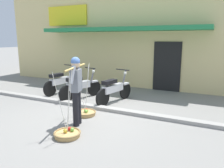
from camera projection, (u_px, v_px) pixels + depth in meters
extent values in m
plane|color=gray|center=(89.00, 117.00, 6.06)|extent=(90.00, 90.00, 0.00)
cube|color=gray|center=(101.00, 108.00, 6.66)|extent=(20.00, 0.24, 0.10)
cylinder|color=black|center=(76.00, 109.00, 5.32)|extent=(0.15, 0.15, 0.86)
cylinder|color=black|center=(78.00, 107.00, 5.50)|extent=(0.15, 0.15, 0.86)
cube|color=slate|center=(76.00, 80.00, 5.27)|extent=(0.29, 0.38, 0.54)
sphere|color=#E0B78E|center=(75.00, 64.00, 5.19)|extent=(0.21, 0.21, 0.21)
sphere|color=#4C70B2|center=(75.00, 62.00, 5.18)|extent=(0.22, 0.22, 0.22)
cylinder|color=slate|center=(72.00, 75.00, 5.00)|extent=(0.18, 0.35, 0.43)
cylinder|color=slate|center=(79.00, 72.00, 5.47)|extent=(0.18, 0.35, 0.43)
cylinder|color=tan|center=(76.00, 67.00, 5.20)|extent=(0.44, 1.36, 0.04)
cylinder|color=tan|center=(67.00, 135.00, 4.81)|extent=(0.55, 0.55, 0.09)
torus|color=olive|center=(67.00, 133.00, 4.80)|extent=(0.60, 0.60, 0.05)
sphere|color=red|center=(69.00, 129.00, 4.91)|extent=(0.09, 0.09, 0.09)
sphere|color=gold|center=(65.00, 131.00, 4.79)|extent=(0.09, 0.09, 0.09)
sphere|color=#76B645|center=(72.00, 130.00, 4.86)|extent=(0.09, 0.09, 0.09)
cylinder|color=silver|center=(70.00, 102.00, 4.77)|extent=(0.01, 0.27, 1.36)
cylinder|color=silver|center=(60.00, 103.00, 4.65)|extent=(0.23, 0.14, 1.36)
cylinder|color=silver|center=(68.00, 105.00, 4.56)|extent=(0.23, 0.14, 1.36)
cylinder|color=tan|center=(85.00, 114.00, 6.17)|extent=(0.55, 0.55, 0.09)
torus|color=olive|center=(85.00, 112.00, 6.16)|extent=(0.60, 0.60, 0.05)
sphere|color=red|center=(86.00, 110.00, 6.19)|extent=(0.10, 0.10, 0.10)
sphere|color=#669F3C|center=(86.00, 111.00, 6.15)|extent=(0.08, 0.08, 0.08)
sphere|color=#6DA940|center=(87.00, 111.00, 6.15)|extent=(0.08, 0.08, 0.08)
sphere|color=#6DA940|center=(86.00, 112.00, 6.08)|extent=(0.08, 0.08, 0.08)
cylinder|color=silver|center=(87.00, 88.00, 6.13)|extent=(0.01, 0.27, 1.36)
cylinder|color=silver|center=(80.00, 89.00, 6.01)|extent=(0.23, 0.14, 1.36)
cylinder|color=silver|center=(87.00, 89.00, 5.92)|extent=(0.23, 0.14, 1.36)
cylinder|color=black|center=(73.00, 83.00, 9.16)|extent=(0.15, 0.59, 0.58)
cylinder|color=black|center=(50.00, 89.00, 8.14)|extent=(0.15, 0.59, 0.58)
cube|color=silver|center=(73.00, 77.00, 9.10)|extent=(0.17, 0.30, 0.06)
cube|color=silver|center=(60.00, 81.00, 8.52)|extent=(0.31, 0.92, 0.24)
cube|color=black|center=(56.00, 75.00, 8.33)|extent=(0.29, 0.58, 0.12)
cylinder|color=slate|center=(71.00, 74.00, 9.00)|extent=(0.10, 0.30, 0.76)
cylinder|color=black|center=(69.00, 65.00, 8.85)|extent=(0.54, 0.10, 0.04)
sphere|color=silver|center=(72.00, 68.00, 9.01)|extent=(0.11, 0.11, 0.11)
cylinder|color=black|center=(94.00, 88.00, 8.25)|extent=(0.25, 0.58, 0.58)
cylinder|color=black|center=(67.00, 94.00, 7.37)|extent=(0.25, 0.58, 0.58)
cube|color=silver|center=(94.00, 81.00, 8.20)|extent=(0.22, 0.31, 0.06)
cube|color=silver|center=(79.00, 85.00, 7.70)|extent=(0.47, 0.92, 0.24)
cube|color=black|center=(74.00, 79.00, 7.52)|extent=(0.38, 0.60, 0.12)
cylinder|color=slate|center=(92.00, 78.00, 8.10)|extent=(0.15, 0.30, 0.76)
cylinder|color=black|center=(90.00, 68.00, 7.96)|extent=(0.52, 0.20, 0.04)
sphere|color=silver|center=(93.00, 71.00, 8.10)|extent=(0.11, 0.11, 0.11)
cylinder|color=black|center=(125.00, 91.00, 7.83)|extent=(0.20, 0.58, 0.58)
cylinder|color=black|center=(103.00, 98.00, 6.88)|extent=(0.20, 0.58, 0.58)
cube|color=silver|center=(125.00, 84.00, 7.78)|extent=(0.20, 0.30, 0.06)
cube|color=silver|center=(113.00, 88.00, 7.23)|extent=(0.39, 0.92, 0.24)
cube|color=black|center=(109.00, 82.00, 7.04)|extent=(0.33, 0.59, 0.12)
cylinder|color=slate|center=(124.00, 80.00, 7.67)|extent=(0.12, 0.30, 0.76)
cylinder|color=black|center=(123.00, 70.00, 7.53)|extent=(0.54, 0.15, 0.04)
sphere|color=silver|center=(125.00, 73.00, 7.68)|extent=(0.11, 0.11, 0.11)
cube|color=#DBC684|center=(141.00, 39.00, 11.73)|extent=(13.00, 5.00, 4.20)
cube|color=#237F47|center=(119.00, 29.00, 9.01)|extent=(7.15, 1.00, 0.16)
cube|color=yellow|center=(67.00, 16.00, 10.52)|extent=(2.20, 0.08, 0.90)
cube|color=black|center=(167.00, 67.00, 8.90)|extent=(1.10, 0.06, 2.00)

